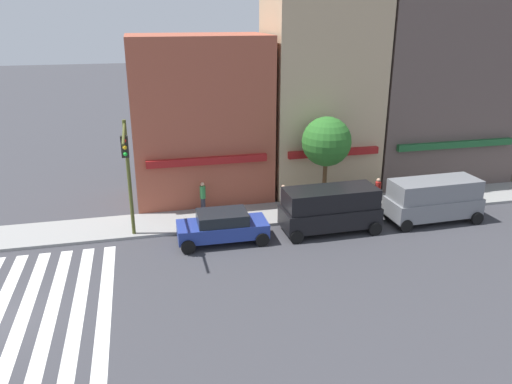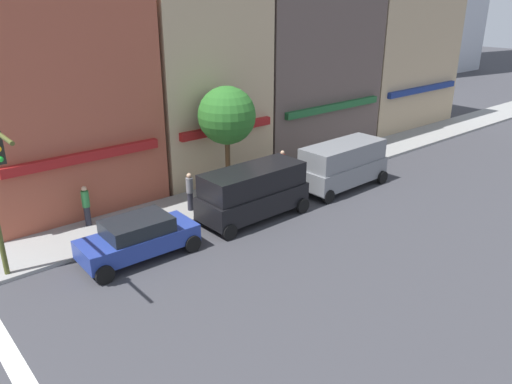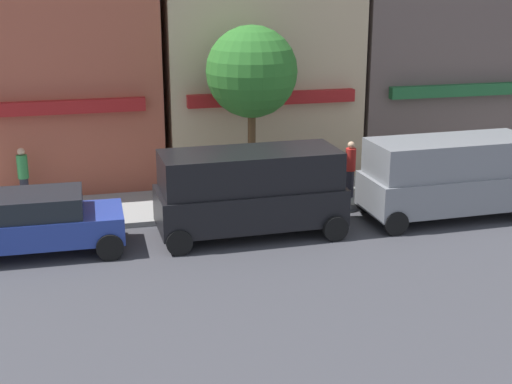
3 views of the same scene
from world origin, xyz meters
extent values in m
cube|color=#9E4C38|center=(9.31, 11.50, 4.78)|extent=(7.87, 5.00, 9.57)
cube|color=maroon|center=(9.31, 8.85, 3.00)|extent=(6.69, 0.30, 0.40)
cube|color=tan|center=(16.72, 11.50, 6.46)|extent=(6.51, 5.00, 12.91)
cube|color=maroon|center=(16.72, 8.85, 3.00)|extent=(5.53, 0.30, 0.40)
cube|color=brown|center=(24.77, 11.50, 6.01)|extent=(9.27, 5.00, 12.03)
cube|color=#1E592D|center=(24.77, 8.85, 3.00)|extent=(7.88, 0.30, 0.40)
cube|color=tan|center=(34.25, 11.50, 5.36)|extent=(9.41, 5.00, 10.73)
cube|color=navy|center=(34.25, 8.85, 3.00)|extent=(8.00, 0.30, 0.40)
sphere|color=green|center=(5.10, 4.05, 4.95)|extent=(0.18, 0.18, 0.18)
cube|color=navy|center=(9.37, 4.70, 0.69)|extent=(4.43, 1.87, 0.70)
cube|color=black|center=(9.37, 4.70, 1.31)|extent=(2.45, 1.70, 0.55)
cylinder|color=black|center=(7.57, 5.60, 0.34)|extent=(0.68, 0.22, 0.68)
cylinder|color=black|center=(7.57, 3.80, 0.34)|extent=(0.68, 0.22, 0.68)
cylinder|color=black|center=(11.16, 5.60, 0.34)|extent=(0.68, 0.22, 0.68)
cylinder|color=black|center=(11.16, 3.80, 0.34)|extent=(0.68, 0.22, 0.68)
cube|color=black|center=(14.97, 4.70, 0.84)|extent=(5.04, 2.09, 1.00)
cube|color=black|center=(14.97, 4.70, 1.84)|extent=(4.78, 1.93, 1.00)
cylinder|color=black|center=(12.87, 5.70, 0.34)|extent=(0.68, 0.22, 0.68)
cylinder|color=black|center=(12.87, 3.70, 0.34)|extent=(0.68, 0.22, 0.68)
cylinder|color=black|center=(17.06, 5.70, 0.34)|extent=(0.68, 0.22, 0.68)
cylinder|color=black|center=(17.06, 3.70, 0.34)|extent=(0.68, 0.22, 0.68)
cube|color=slate|center=(20.89, 4.70, 0.84)|extent=(5.05, 2.14, 1.00)
cube|color=slate|center=(20.89, 4.70, 1.84)|extent=(4.80, 1.97, 1.00)
cylinder|color=black|center=(18.80, 5.70, 0.34)|extent=(0.68, 0.22, 0.68)
cylinder|color=black|center=(18.80, 3.70, 0.34)|extent=(0.68, 0.22, 0.68)
cylinder|color=black|center=(22.98, 5.70, 0.34)|extent=(0.68, 0.22, 0.68)
cylinder|color=black|center=(22.98, 3.70, 0.34)|extent=(0.68, 0.22, 0.68)
cylinder|color=#23232D|center=(8.91, 8.40, 0.57)|extent=(0.26, 0.26, 0.85)
cylinder|color=#2D7A3D|center=(8.91, 8.40, 1.35)|extent=(0.32, 0.32, 0.70)
sphere|color=tan|center=(8.91, 8.40, 1.81)|extent=(0.22, 0.22, 0.22)
cylinder|color=#23232D|center=(18.67, 6.82, 0.57)|extent=(0.26, 0.26, 0.85)
cylinder|color=red|center=(18.67, 6.82, 1.35)|extent=(0.32, 0.32, 0.70)
sphere|color=tan|center=(18.67, 6.82, 1.81)|extent=(0.22, 0.22, 0.22)
cylinder|color=#23232D|center=(13.13, 6.96, 0.57)|extent=(0.26, 0.26, 0.85)
cylinder|color=slate|center=(13.13, 6.96, 1.35)|extent=(0.32, 0.32, 0.70)
sphere|color=tan|center=(13.13, 6.96, 1.81)|extent=(0.22, 0.22, 0.22)
cylinder|color=brown|center=(15.70, 7.50, 1.62)|extent=(0.24, 0.24, 2.95)
sphere|color=#286623|center=(15.70, 7.50, 4.05)|extent=(2.73, 2.73, 2.73)
camera|label=1|loc=(5.79, -17.47, 10.74)|focal=35.00mm
camera|label=2|loc=(2.00, -10.94, 9.29)|focal=35.00mm
camera|label=3|loc=(10.65, -13.08, 6.83)|focal=50.00mm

